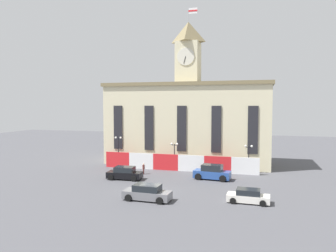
% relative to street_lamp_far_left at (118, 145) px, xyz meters
% --- Properties ---
extents(ground_plane, '(160.00, 160.00, 0.00)m').
position_rel_street_lamp_far_left_xyz_m(ground_plane, '(10.71, -14.15, -3.71)').
color(ground_plane, '#4C4C51').
extents(civic_building, '(29.13, 10.35, 27.53)m').
position_rel_street_lamp_far_left_xyz_m(civic_building, '(10.71, 6.48, 4.04)').
color(civic_building, beige).
rests_on(civic_building, ground).
extents(banner_fence, '(25.04, 0.12, 2.59)m').
position_rel_street_lamp_far_left_xyz_m(banner_fence, '(10.71, -0.91, -2.41)').
color(banner_fence, red).
rests_on(banner_fence, ground).
extents(street_lamp_far_left, '(1.26, 0.36, 5.11)m').
position_rel_street_lamp_far_left_xyz_m(street_lamp_far_left, '(0.00, 0.00, 0.00)').
color(street_lamp_far_left, black).
rests_on(street_lamp_far_left, ground).
extents(street_lamp_center, '(1.26, 0.36, 4.36)m').
position_rel_street_lamp_far_left_xyz_m(street_lamp_center, '(9.87, 0.00, -0.48)').
color(street_lamp_center, black).
rests_on(street_lamp_center, ground).
extents(street_lamp_right, '(1.26, 0.36, 4.40)m').
position_rel_street_lamp_far_left_xyz_m(street_lamp_right, '(21.58, 0.00, -0.45)').
color(street_lamp_right, black).
rests_on(street_lamp_right, ground).
extents(car_black_suv, '(5.01, 2.59, 1.80)m').
position_rel_street_lamp_far_left_xyz_m(car_black_suv, '(4.84, -8.67, -2.88)').
color(car_black_suv, black).
rests_on(car_black_suv, ground).
extents(car_white_taxi, '(4.55, 2.24, 1.50)m').
position_rel_street_lamp_far_left_xyz_m(car_white_taxi, '(22.03, -15.40, -3.01)').
color(car_white_taxi, white).
rests_on(car_white_taxi, ground).
extents(car_blue_van, '(5.28, 2.81, 2.10)m').
position_rel_street_lamp_far_left_xyz_m(car_blue_van, '(16.76, -5.45, -2.74)').
color(car_blue_van, '#284C99').
rests_on(car_blue_van, ground).
extents(car_gray_pickup, '(5.38, 2.54, 1.75)m').
position_rel_street_lamp_far_left_xyz_m(car_gray_pickup, '(11.24, -17.42, -2.90)').
color(car_gray_pickup, slate).
rests_on(car_gray_pickup, ground).
extents(pedestrian, '(0.44, 0.44, 1.66)m').
position_rel_street_lamp_far_left_xyz_m(pedestrian, '(6.24, -4.70, -2.80)').
color(pedestrian, brown).
rests_on(pedestrian, ground).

